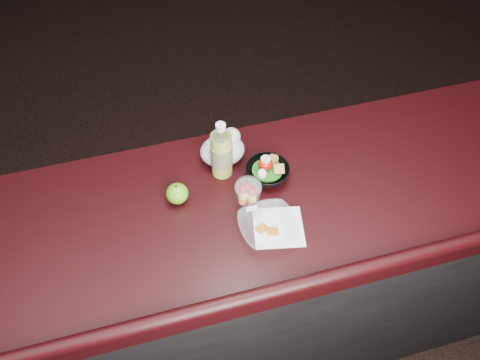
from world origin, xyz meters
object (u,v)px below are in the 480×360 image
snack_bowl (267,171)px  takeout_bowl (268,227)px  fruit_cup (248,194)px  green_apple (177,194)px  lemonade_bottle (222,153)px

snack_bowl → takeout_bowl: snack_bowl is taller
fruit_cup → snack_bowl: (0.10, 0.11, -0.04)m
snack_bowl → takeout_bowl: size_ratio=0.87×
green_apple → snack_bowl: snack_bowl is taller
snack_bowl → takeout_bowl: bearing=-107.1°
fruit_cup → green_apple: bearing=157.5°
snack_bowl → lemonade_bottle: bearing=155.5°
green_apple → snack_bowl: (0.32, 0.02, -0.01)m
green_apple → takeout_bowl: (0.25, -0.21, -0.01)m
fruit_cup → lemonade_bottle: bearing=104.1°
lemonade_bottle → fruit_cup: bearing=-75.9°
fruit_cup → green_apple: (-0.22, 0.09, -0.03)m
lemonade_bottle → takeout_bowl: (0.08, -0.29, -0.07)m
fruit_cup → green_apple: size_ratio=1.62×
fruit_cup → snack_bowl: 0.15m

